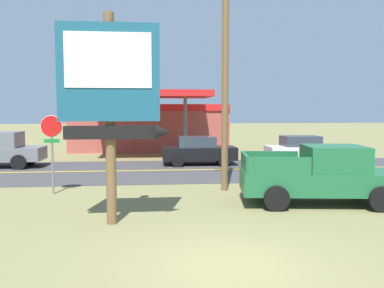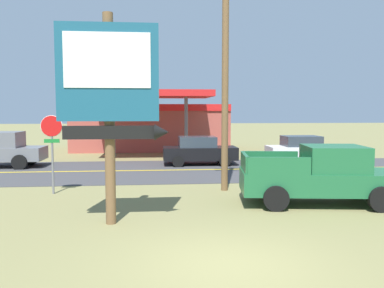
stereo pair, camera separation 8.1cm
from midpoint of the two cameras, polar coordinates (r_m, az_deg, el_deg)
The scene contains 10 objects.
ground_plane at distance 8.47m, azimuth 5.52°, elevation -16.86°, with size 180.00×180.00×0.00m, color olive.
road_asphalt at distance 21.02m, azimuth -1.15°, elevation -3.73°, with size 140.00×8.00×0.02m, color #3D3D3F.
road_centre_line at distance 21.02m, azimuth -1.15°, elevation -3.70°, with size 126.00×0.20×0.01m, color gold.
motel_sign at distance 10.96m, azimuth -11.31°, elevation 7.60°, with size 2.95×0.54×5.72m.
stop_sign at distance 15.73m, azimuth -19.18°, elevation 0.52°, with size 0.80×0.08×2.95m.
utility_pole at distance 15.70m, azimuth 4.91°, elevation 12.00°, with size 1.87×0.26×9.59m.
gas_station at distance 32.30m, azimuth -5.81°, elevation 2.66°, with size 12.00×11.50×4.40m.
pickup_green_parked_on_lawn at distance 14.05m, azimuth 18.16°, elevation -4.30°, with size 5.41×2.75×1.96m.
car_white_near_lane at distance 24.45m, azimuth 15.58°, elevation -0.77°, with size 4.20×2.00×1.64m.
car_black_mid_lane at distance 22.99m, azimuth 1.13°, elevation -0.94°, with size 4.20×2.00×1.64m.
Camera 2 is at (-1.46, -7.74, 3.12)m, focal length 37.48 mm.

